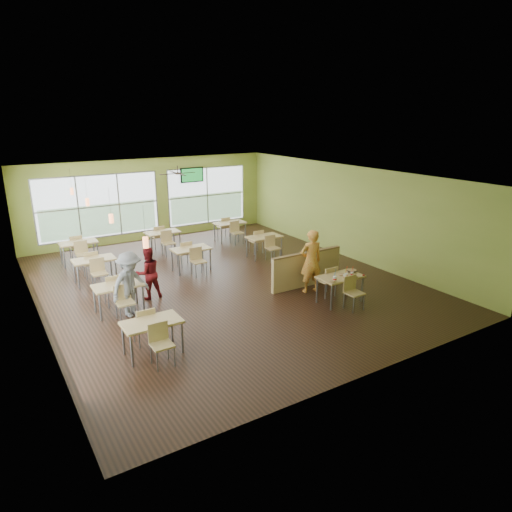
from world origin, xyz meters
name	(u,v)px	position (x,y,z in m)	size (l,w,h in m)	color
room	(220,231)	(0.00, 0.00, 1.60)	(12.00, 12.04, 3.20)	black
window_bays	(101,225)	(-2.65, 3.08, 1.48)	(9.24, 10.24, 2.38)	white
main_table	(340,280)	(2.00, -3.00, 0.63)	(1.22, 1.52, 0.87)	tan
half_wall_divider	(306,269)	(2.00, -1.55, 0.52)	(2.40, 0.14, 1.04)	tan
dining_tables	(166,254)	(-1.05, 1.71, 0.63)	(6.92, 8.72, 0.87)	tan
pendant_lights	(99,210)	(-3.20, 0.68, 2.45)	(0.11, 7.31, 0.86)	#2D2119
ceiling_fan	(178,173)	(0.00, 3.00, 2.95)	(1.25, 1.25, 0.29)	#2D2119
tv_backwall	(192,175)	(1.80, 5.90, 2.45)	(1.00, 0.07, 0.60)	black
man_plaid	(311,261)	(1.81, -1.98, 0.91)	(0.66, 0.44, 1.82)	#CF5B17
patron_maroon	(148,273)	(-2.24, -0.01, 0.73)	(0.71, 0.55, 1.45)	maroon
patron_grey	(130,284)	(-2.98, -0.86, 0.83)	(1.08, 0.62, 1.67)	slate
cup_blue	(335,279)	(1.59, -3.23, 0.82)	(0.10, 0.10, 0.37)	white
cup_yellow	(345,277)	(1.94, -3.23, 0.81)	(0.09, 0.09, 0.31)	white
cup_red_near	(346,275)	(2.02, -3.19, 0.82)	(0.10, 0.10, 0.35)	white
cup_red_far	(352,274)	(2.25, -3.17, 0.81)	(0.08, 0.08, 0.30)	white
food_basket	(352,271)	(2.47, -2.92, 0.78)	(0.27, 0.27, 0.06)	black
ketchup_cup	(364,275)	(2.54, -3.30, 0.76)	(0.06, 0.06, 0.03)	maroon
wrapper_left	(332,282)	(1.50, -3.24, 0.77)	(0.16, 0.14, 0.04)	#A98351
wrapper_mid	(341,274)	(2.07, -2.96, 0.77)	(0.18, 0.16, 0.04)	#A98351
wrapper_right	(356,277)	(2.27, -3.30, 0.77)	(0.14, 0.13, 0.04)	#A98351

